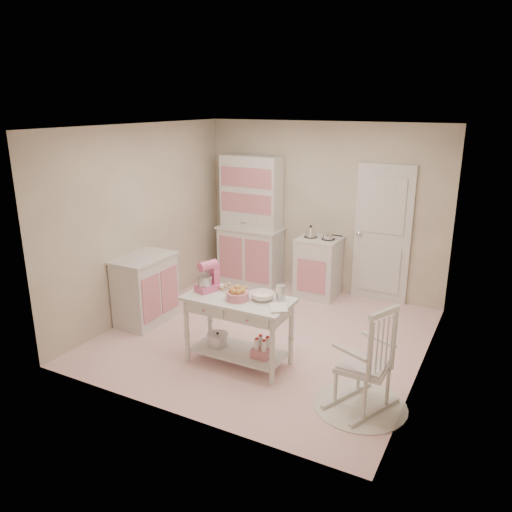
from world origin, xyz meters
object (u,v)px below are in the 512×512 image
Objects in this scene: work_table at (239,331)px; stand_mixer at (207,277)px; base_cabinet at (145,290)px; hutch at (250,221)px; bread_basket at (237,296)px; stove at (318,267)px; rocking_chair at (364,356)px.

stand_mixer is (-0.42, 0.02, 0.57)m from work_table.
base_cabinet is at bearing -176.72° from stand_mixer.
bread_basket is (1.18, -2.47, -0.19)m from hutch.
stove is at bearing 99.19° from stand_mixer.
stand_mixer is at bearing -16.98° from base_cabinet.
work_table is 0.45m from bread_basket.
bread_basket is (1.69, -0.45, 0.39)m from base_cabinet.
base_cabinet is at bearing 165.04° from bread_basket.
work_table is (-0.04, -2.37, -0.06)m from stove.
hutch is 2.75m from bread_basket.
hutch is 2.16m from base_cabinet.
base_cabinet is (-0.51, -2.02, -0.58)m from hutch.
base_cabinet reaches higher than bread_basket.
hutch is 6.12× the size of stand_mixer.
stove is 0.77× the size of work_table.
rocking_chair is 1.50m from work_table.
base_cabinet is 0.77× the size of work_table.
stove reaches higher than bread_basket.
bread_basket is (-1.46, 0.14, 0.30)m from rocking_chair.
rocking_chair is at bearing -44.63° from hutch.
bread_basket is at bearing -64.47° from hutch.
stove is 2.45m from bread_basket.
hutch is 3.75m from rocking_chair.
stove is at bearing 143.51° from rocking_chair.
work_table is 3.53× the size of stand_mixer.
hutch reaches higher than stove.
hutch is 2.51m from stand_mixer.
rocking_chair is 1.50m from bread_basket.
work_table is 0.71m from stand_mixer.
work_table is at bearing -90.96° from stove.
base_cabinet is at bearing 166.48° from work_table.
rocking_chair is at bearing -5.37° from bread_basket.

